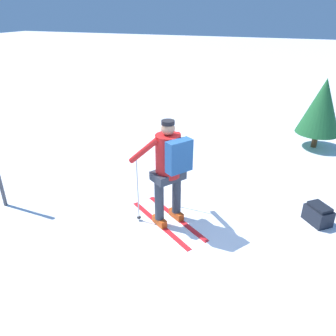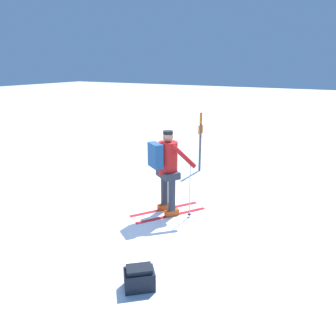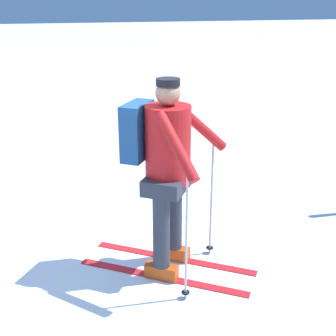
% 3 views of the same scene
% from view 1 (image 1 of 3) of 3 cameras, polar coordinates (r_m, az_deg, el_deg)
% --- Properties ---
extents(ground_plane, '(80.00, 80.00, 0.00)m').
position_cam_1_polar(ground_plane, '(5.27, 6.88, -12.59)').
color(ground_plane, white).
extents(skier, '(1.59, 1.27, 1.79)m').
position_cam_1_polar(skier, '(5.11, 0.20, 0.44)').
color(skier, red).
rests_on(skier, ground_plane).
extents(dropped_backpack, '(0.51, 0.52, 0.34)m').
position_cam_1_polar(dropped_backpack, '(6.10, 24.68, -7.33)').
color(dropped_backpack, black).
rests_on(dropped_backpack, ground_plane).
extents(pine_tree, '(1.07, 1.07, 1.78)m').
position_cam_1_polar(pine_tree, '(9.10, 25.21, 9.67)').
color(pine_tree, '#4C331E').
rests_on(pine_tree, ground_plane).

